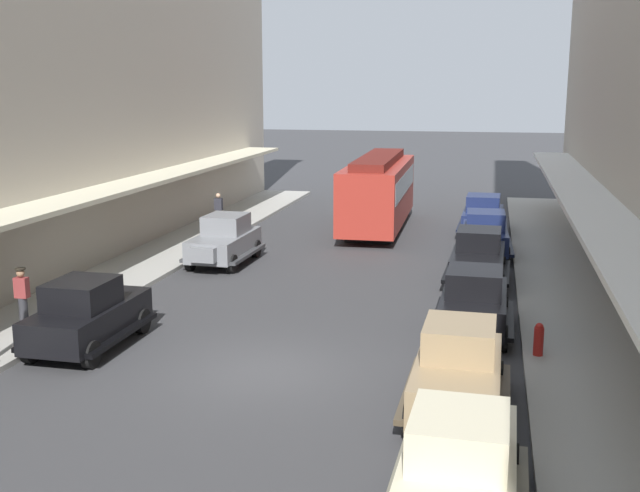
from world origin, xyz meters
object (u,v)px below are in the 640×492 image
parked_car_4 (458,368)px  pedestrian_0 (219,210)px  fire_hydrant (539,339)px  parked_car_5 (474,300)px  streetcar (378,189)px  parked_car_3 (224,239)px  parked_car_0 (87,312)px  parked_car_2 (459,463)px  pedestrian_1 (22,297)px  parked_car_7 (485,233)px  parked_car_1 (483,214)px  parked_car_6 (478,256)px

parked_car_4 → pedestrian_0: size_ratio=2.61×
fire_hydrant → parked_car_4: bearing=-117.4°
parked_car_4 → parked_car_5: bearing=88.1°
streetcar → parked_car_3: bearing=-118.9°
parked_car_0 → parked_car_2: same height
fire_hydrant → pedestrian_1: (-13.56, -0.80, 0.45)m
parked_car_7 → pedestrian_0: 12.41m
parked_car_1 → pedestrian_0: size_ratio=2.62×
parked_car_1 → parked_car_6: same height
parked_car_2 → parked_car_3: (-9.48, 15.99, 0.00)m
parked_car_0 → parked_car_1: (9.63, 17.95, 0.00)m
parked_car_0 → pedestrian_1: size_ratio=2.56×
parked_car_0 → parked_car_2: 11.40m
parked_car_6 → parked_car_0: bearing=-137.0°
parked_car_1 → parked_car_2: size_ratio=1.00×
parked_car_6 → fire_hydrant: size_ratio=5.24×
parked_car_1 → fire_hydrant: bearing=-84.4°
parked_car_5 → parked_car_7: bearing=89.1°
parked_car_0 → parked_car_4: 9.64m
parked_car_5 → parked_car_7: (0.16, 9.92, 0.00)m
parked_car_4 → parked_car_1: bearing=89.5°
parked_car_1 → pedestrian_0: bearing=-171.2°
parked_car_5 → streetcar: 15.70m
parked_car_3 → fire_hydrant: bearing=-37.2°
parked_car_4 → streetcar: streetcar is taller
parked_car_2 → fire_hydrant: size_ratio=5.23×
parked_car_0 → parked_car_3: same height
parked_car_7 → pedestrian_1: bearing=-133.8°
parked_car_4 → fire_hydrant: size_ratio=5.22×
parked_car_2 → pedestrian_1: 13.76m
parked_car_0 → pedestrian_0: parked_car_0 is taller
parked_car_7 → parked_car_6: bearing=-92.3°
parked_car_3 → pedestrian_0: bearing=111.8°
parked_car_7 → fire_hydrant: bearing=-83.0°
parked_car_5 → parked_car_4: bearing=-91.9°
parked_car_0 → pedestrian_0: 16.26m
parked_car_4 → parked_car_5: same height
parked_car_0 → parked_car_7: 16.51m
parked_car_4 → pedestrian_1: (-11.76, 2.66, 0.07)m
streetcar → fire_hydrant: bearing=-69.0°
parked_car_5 → pedestrian_0: 17.44m
streetcar → pedestrian_1: 18.99m
parked_car_3 → parked_car_5: 11.48m
parked_car_6 → pedestrian_1: parked_car_6 is taller
parked_car_2 → parked_car_5: same height
parked_car_1 → parked_car_5: (-0.01, -14.56, 0.00)m
fire_hydrant → pedestrian_1: pedestrian_1 is taller
parked_car_5 → streetcar: streetcar is taller
parked_car_6 → streetcar: 10.56m
parked_car_7 → pedestrian_1: (-12.10, -12.60, 0.07)m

